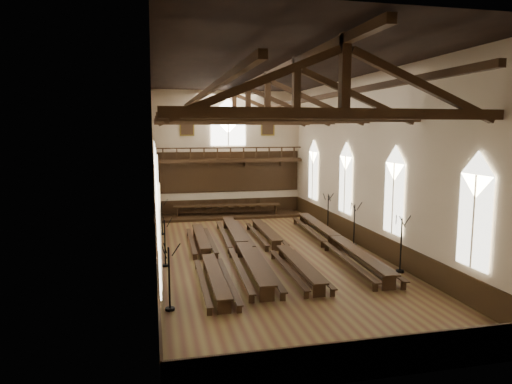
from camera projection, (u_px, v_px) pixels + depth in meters
ground at (267, 255)px, 25.28m from camera, size 26.00×26.00×0.00m
room_walls at (267, 138)px, 24.40m from camera, size 26.00×26.00×26.00m
wainscot_band at (267, 244)px, 25.20m from camera, size 12.00×26.00×1.20m
side_windows at (267, 188)px, 24.77m from camera, size 11.85×19.80×4.50m
end_window at (228, 125)px, 36.75m from camera, size 2.80×0.12×3.80m
minstrels_gallery at (229, 167)px, 36.98m from camera, size 11.80×1.24×3.70m
portraits at (228, 127)px, 36.77m from camera, size 7.75×0.09×1.45m
roof_trusses at (267, 104)px, 24.16m from camera, size 11.70×25.70×2.80m
refectory_row_a at (207, 255)px, 23.47m from camera, size 1.50×13.78×0.68m
refectory_row_b at (242, 245)px, 25.12m from camera, size 1.92×14.70×0.77m
refectory_row_c at (280, 246)px, 25.20m from camera, size 1.55×13.82×0.68m
refectory_row_d at (336, 239)px, 26.47m from camera, size 2.04×14.78×0.78m
dais at (227, 216)px, 36.20m from camera, size 11.40×2.77×0.18m
high_table at (227, 206)px, 36.09m from camera, size 8.46×1.75×0.79m
high_chairs at (226, 206)px, 36.90m from camera, size 6.79×0.49×1.05m
candelabrum_left_near at (170, 290)px, 17.41m from camera, size 0.74×0.80×2.63m
candelabrum_left_mid at (165, 252)px, 23.04m from camera, size 0.77×0.72×2.53m
candelabrum_left_far at (162, 224)px, 30.01m from camera, size 0.67×0.71×2.35m
candelabrum_right_near at (400, 255)px, 22.06m from camera, size 0.76×0.87×2.83m
candelabrum_right_mid at (354, 233)px, 27.15m from camera, size 0.74×0.80×2.63m
candelabrum_right_far at (328, 219)px, 31.17m from camera, size 0.78×0.73×2.59m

